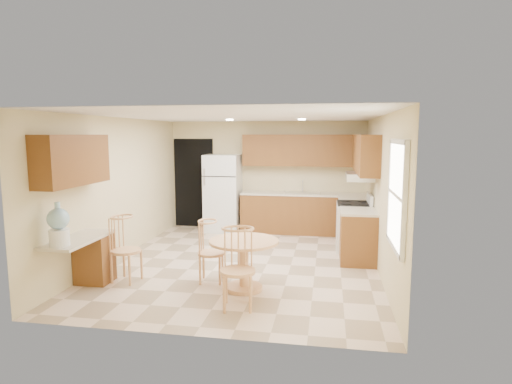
% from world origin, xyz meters
% --- Properties ---
extents(floor, '(5.50, 5.50, 0.00)m').
position_xyz_m(floor, '(0.00, 0.00, 0.00)').
color(floor, beige).
rests_on(floor, ground).
extents(ceiling, '(4.50, 5.50, 0.02)m').
position_xyz_m(ceiling, '(0.00, 0.00, 2.50)').
color(ceiling, white).
rests_on(ceiling, wall_back).
extents(wall_back, '(4.50, 0.02, 2.50)m').
position_xyz_m(wall_back, '(0.00, 2.75, 1.25)').
color(wall_back, beige).
rests_on(wall_back, floor).
extents(wall_front, '(4.50, 0.02, 2.50)m').
position_xyz_m(wall_front, '(0.00, -2.75, 1.25)').
color(wall_front, beige).
rests_on(wall_front, floor).
extents(wall_left, '(0.02, 5.50, 2.50)m').
position_xyz_m(wall_left, '(-2.25, 0.00, 1.25)').
color(wall_left, beige).
rests_on(wall_left, floor).
extents(wall_right, '(0.02, 5.50, 2.50)m').
position_xyz_m(wall_right, '(2.25, 0.00, 1.25)').
color(wall_right, beige).
rests_on(wall_right, floor).
extents(doorway, '(0.90, 0.02, 2.10)m').
position_xyz_m(doorway, '(-1.75, 2.73, 1.05)').
color(doorway, black).
rests_on(doorway, floor).
extents(base_cab_back, '(2.75, 0.60, 0.87)m').
position_xyz_m(base_cab_back, '(0.88, 2.45, 0.43)').
color(base_cab_back, brown).
rests_on(base_cab_back, floor).
extents(counter_back, '(2.75, 0.63, 0.04)m').
position_xyz_m(counter_back, '(0.88, 2.45, 0.89)').
color(counter_back, beige).
rests_on(counter_back, base_cab_back).
extents(base_cab_right_a, '(0.60, 0.59, 0.87)m').
position_xyz_m(base_cab_right_a, '(1.95, 1.85, 0.43)').
color(base_cab_right_a, brown).
rests_on(base_cab_right_a, floor).
extents(counter_right_a, '(0.63, 0.59, 0.04)m').
position_xyz_m(counter_right_a, '(1.95, 1.85, 0.89)').
color(counter_right_a, beige).
rests_on(counter_right_a, base_cab_right_a).
extents(base_cab_right_b, '(0.60, 0.80, 0.87)m').
position_xyz_m(base_cab_right_b, '(1.95, 0.40, 0.43)').
color(base_cab_right_b, brown).
rests_on(base_cab_right_b, floor).
extents(counter_right_b, '(0.63, 0.80, 0.04)m').
position_xyz_m(counter_right_b, '(1.95, 0.40, 0.89)').
color(counter_right_b, beige).
rests_on(counter_right_b, base_cab_right_b).
extents(upper_cab_back, '(2.75, 0.33, 0.70)m').
position_xyz_m(upper_cab_back, '(0.88, 2.58, 1.85)').
color(upper_cab_back, brown).
rests_on(upper_cab_back, wall_back).
extents(upper_cab_right, '(0.33, 2.42, 0.70)m').
position_xyz_m(upper_cab_right, '(2.08, 1.21, 1.85)').
color(upper_cab_right, brown).
rests_on(upper_cab_right, wall_right).
extents(upper_cab_left, '(0.33, 1.40, 0.70)m').
position_xyz_m(upper_cab_left, '(-2.08, -1.60, 1.85)').
color(upper_cab_left, brown).
rests_on(upper_cab_left, wall_left).
extents(sink, '(0.78, 0.44, 0.01)m').
position_xyz_m(sink, '(0.85, 2.45, 0.91)').
color(sink, silver).
rests_on(sink, counter_back).
extents(range_hood, '(0.50, 0.76, 0.14)m').
position_xyz_m(range_hood, '(2.00, 1.18, 1.42)').
color(range_hood, silver).
rests_on(range_hood, upper_cab_right).
extents(desk_pedestal, '(0.48, 0.42, 0.72)m').
position_xyz_m(desk_pedestal, '(-2.00, -1.32, 0.36)').
color(desk_pedestal, brown).
rests_on(desk_pedestal, floor).
extents(desk_top, '(0.50, 1.20, 0.04)m').
position_xyz_m(desk_top, '(-2.00, -1.70, 0.75)').
color(desk_top, beige).
rests_on(desk_top, desk_pedestal).
extents(window, '(0.06, 1.12, 1.30)m').
position_xyz_m(window, '(2.23, -1.85, 1.50)').
color(window, white).
rests_on(window, wall_right).
extents(can_light_a, '(0.14, 0.14, 0.02)m').
position_xyz_m(can_light_a, '(-0.50, 1.20, 2.48)').
color(can_light_a, white).
rests_on(can_light_a, ceiling).
extents(can_light_b, '(0.14, 0.14, 0.02)m').
position_xyz_m(can_light_b, '(0.90, 1.20, 2.48)').
color(can_light_b, white).
rests_on(can_light_b, ceiling).
extents(refrigerator, '(0.77, 0.75, 1.75)m').
position_xyz_m(refrigerator, '(-0.95, 2.40, 0.88)').
color(refrigerator, white).
rests_on(refrigerator, floor).
extents(stove, '(0.65, 0.76, 1.09)m').
position_xyz_m(stove, '(1.92, 1.18, 0.47)').
color(stove, white).
rests_on(stove, floor).
extents(dining_table, '(0.98, 0.98, 0.73)m').
position_xyz_m(dining_table, '(0.27, -1.26, 0.48)').
color(dining_table, '#E1A770').
rests_on(dining_table, floor).
extents(chair_table_a, '(0.41, 0.53, 0.93)m').
position_xyz_m(chair_table_a, '(-0.28, -1.10, 0.57)').
color(chair_table_a, '#E1A770').
rests_on(chair_table_a, floor).
extents(chair_table_b, '(0.45, 0.46, 1.02)m').
position_xyz_m(chair_table_b, '(0.32, -2.01, 0.62)').
color(chair_table_b, '#E1A770').
rests_on(chair_table_b, floor).
extents(chair_desk, '(0.44, 0.57, 0.99)m').
position_xyz_m(chair_desk, '(-1.55, -1.29, 0.60)').
color(chair_desk, '#E1A770').
rests_on(chair_desk, floor).
extents(water_crock, '(0.28, 0.28, 0.57)m').
position_xyz_m(water_crock, '(-2.00, -2.12, 1.03)').
color(water_crock, white).
rests_on(water_crock, desk_top).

